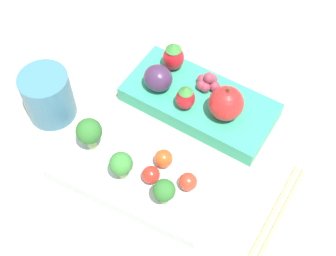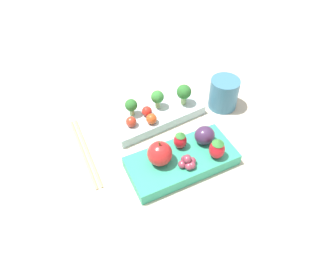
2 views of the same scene
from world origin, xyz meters
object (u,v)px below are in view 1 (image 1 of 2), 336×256
strawberry_0 (173,56)px  chopsticks_pair (268,230)px  strawberry_1 (185,97)px  plum (158,78)px  cherry_tomato_0 (188,182)px  cherry_tomato_1 (151,175)px  broccoli_floret_1 (164,191)px  apple (226,103)px  cherry_tomato_2 (163,159)px  broccoli_floret_0 (89,132)px  bento_box_fruit (200,103)px  bento_box_savoury (132,177)px  broccoli_floret_2 (121,164)px  drinking_cup (48,96)px  grape_cluster (209,82)px

strawberry_0 → chopsticks_pair: bearing=151.1°
strawberry_0 → chopsticks_pair: 0.28m
strawberry_1 → plum: strawberry_1 is taller
cherry_tomato_0 → plum: 0.17m
cherry_tomato_1 → strawberry_0: 0.19m
broccoli_floret_1 → apple: 0.16m
cherry_tomato_2 → broccoli_floret_0: bearing=20.0°
bento_box_fruit → apple: 0.06m
bento_box_savoury → strawberry_1: strawberry_1 is taller
bento_box_fruit → plum: (0.06, 0.02, 0.03)m
cherry_tomato_0 → cherry_tomato_1: bearing=23.9°
broccoli_floret_1 → broccoli_floret_2: size_ratio=0.94×
cherry_tomato_1 → broccoli_floret_0: bearing=3.6°
bento_box_fruit → cherry_tomato_0: size_ratio=9.58×
bento_box_fruit → cherry_tomato_2: 0.12m
broccoli_floret_2 → plum: broccoli_floret_2 is taller
strawberry_1 → drinking_cup: 0.20m
cherry_tomato_2 → apple: 0.12m
apple → grape_cluster: 0.06m
cherry_tomato_0 → strawberry_1: strawberry_1 is taller
broccoli_floret_1 → grape_cluster: 0.20m
strawberry_1 → drinking_cup: bearing=33.3°
bento_box_fruit → apple: apple is taller
broccoli_floret_2 → cherry_tomato_2: broccoli_floret_2 is taller
bento_box_fruit → strawberry_0: (0.07, -0.02, 0.04)m
bento_box_fruit → strawberry_0: strawberry_0 is taller
bento_box_fruit → strawberry_1: size_ratio=5.43×
bento_box_fruit → cherry_tomato_1: (-0.02, 0.15, 0.02)m
apple → strawberry_1: bearing=22.2°
strawberry_0 → plum: size_ratio=1.14×
cherry_tomato_1 → grape_cluster: grape_cluster is taller
broccoli_floret_2 → grape_cluster: size_ratio=1.23×
plum → bento_box_savoury: bearing=112.6°
broccoli_floret_1 → grape_cluster: size_ratio=1.15×
bento_box_fruit → broccoli_floret_2: bearing=85.8°
bento_box_savoury → strawberry_1: (0.00, -0.13, 0.04)m
cherry_tomato_0 → broccoli_floret_1: bearing=70.4°
broccoli_floret_0 → cherry_tomato_2: 0.10m
broccoli_floret_2 → bento_box_savoury: bearing=-120.9°
bento_box_fruit → plum: bearing=18.4°
cherry_tomato_1 → cherry_tomato_0: bearing=-156.1°
broccoli_floret_0 → cherry_tomato_2: (-0.09, -0.03, -0.02)m
cherry_tomato_0 → cherry_tomato_2: (0.05, -0.01, 0.00)m
broccoli_floret_1 → apple: apple is taller
broccoli_floret_1 → cherry_tomato_2: broccoli_floret_1 is taller
bento_box_fruit → strawberry_0: size_ratio=4.65×
cherry_tomato_1 → strawberry_1: (0.03, -0.12, 0.01)m
broccoli_floret_0 → broccoli_floret_2: size_ratio=1.15×
strawberry_0 → strawberry_1: size_ratio=1.17×
cherry_tomato_0 → cherry_tomato_2: 0.05m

